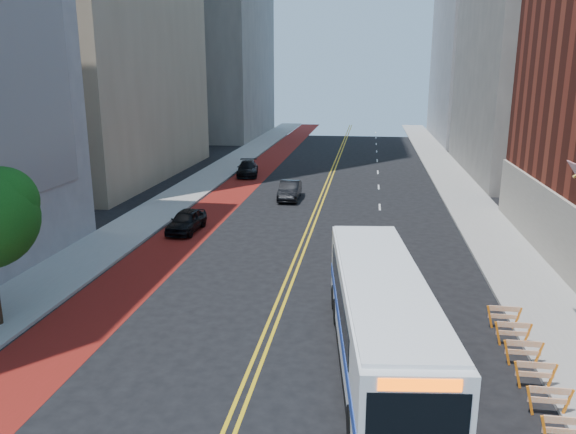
# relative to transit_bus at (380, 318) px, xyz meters

# --- Properties ---
(sidewalk_left) EXTENTS (4.00, 140.00, 0.15)m
(sidewalk_left) POSITION_rel_transit_bus_xyz_m (-16.43, 24.97, -1.81)
(sidewalk_left) COLOR gray
(sidewalk_left) RESTS_ON ground
(sidewalk_right) EXTENTS (4.00, 140.00, 0.15)m
(sidewalk_right) POSITION_rel_transit_bus_xyz_m (7.57, 24.97, -1.81)
(sidewalk_right) COLOR gray
(sidewalk_right) RESTS_ON ground
(bus_lane_paint) EXTENTS (3.60, 140.00, 0.01)m
(bus_lane_paint) POSITION_rel_transit_bus_xyz_m (-12.53, 24.97, -1.88)
(bus_lane_paint) COLOR maroon
(bus_lane_paint) RESTS_ON ground
(center_line_inner) EXTENTS (0.14, 140.00, 0.01)m
(center_line_inner) POSITION_rel_transit_bus_xyz_m (-4.61, 24.97, -1.88)
(center_line_inner) COLOR gold
(center_line_inner) RESTS_ON ground
(center_line_outer) EXTENTS (0.14, 140.00, 0.01)m
(center_line_outer) POSITION_rel_transit_bus_xyz_m (-4.25, 24.97, -1.88)
(center_line_outer) COLOR gold
(center_line_outer) RESTS_ON ground
(lane_dashes) EXTENTS (0.14, 98.20, 0.01)m
(lane_dashes) POSITION_rel_transit_bus_xyz_m (0.37, 32.97, -1.88)
(lane_dashes) COLOR silver
(lane_dashes) RESTS_ON ground
(construction_barriers) EXTENTS (1.42, 10.91, 1.00)m
(construction_barriers) POSITION_rel_transit_bus_xyz_m (5.17, -1.60, -1.21)
(construction_barriers) COLOR orange
(construction_barriers) RESTS_ON ground
(transit_bus) EXTENTS (4.38, 13.36, 3.61)m
(transit_bus) POSITION_rel_transit_bus_xyz_m (0.00, 0.00, 0.00)
(transit_bus) COLOR white
(transit_bus) RESTS_ON ground
(car_a) EXTENTS (1.91, 4.40, 1.48)m
(car_a) POSITION_rel_transit_bus_xyz_m (-12.53, 16.07, -1.14)
(car_a) COLOR black
(car_a) RESTS_ON ground
(car_b) EXTENTS (1.74, 4.67, 1.53)m
(car_b) POSITION_rel_transit_bus_xyz_m (-7.07, 26.68, -1.12)
(car_b) COLOR black
(car_b) RESTS_ON ground
(car_c) EXTENTS (2.87, 5.36, 1.48)m
(car_c) POSITION_rel_transit_bus_xyz_m (-12.87, 36.85, -1.14)
(car_c) COLOR black
(car_c) RESTS_ON ground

